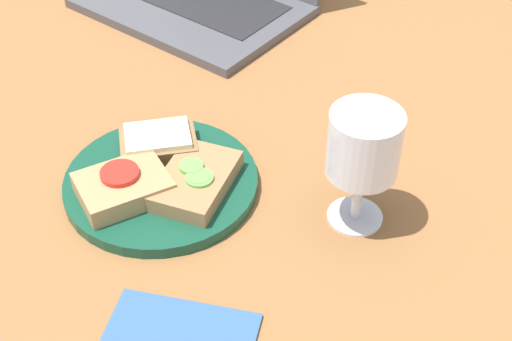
% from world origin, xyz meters
% --- Properties ---
extents(wooden_table, '(1.40, 1.40, 0.03)m').
position_xyz_m(wooden_table, '(0.00, 0.00, 0.01)').
color(wooden_table, brown).
rests_on(wooden_table, ground).
extents(plate, '(0.23, 0.23, 0.02)m').
position_xyz_m(plate, '(-0.04, -0.08, 0.04)').
color(plate, '#144733').
rests_on(plate, wooden_table).
extents(sandwich_with_tomato, '(0.11, 0.12, 0.03)m').
position_xyz_m(sandwich_with_tomato, '(-0.06, -0.12, 0.06)').
color(sandwich_with_tomato, '#A88456').
rests_on(sandwich_with_tomato, plate).
extents(sandwich_with_cucumber, '(0.11, 0.13, 0.03)m').
position_xyz_m(sandwich_with_cucumber, '(0.00, -0.06, 0.06)').
color(sandwich_with_cucumber, '#937047').
rests_on(sandwich_with_cucumber, plate).
extents(sandwich_with_cheese, '(0.11, 0.12, 0.03)m').
position_xyz_m(sandwich_with_cheese, '(-0.08, -0.04, 0.06)').
color(sandwich_with_cheese, brown).
rests_on(sandwich_with_cheese, plate).
extents(wine_glass, '(0.08, 0.08, 0.15)m').
position_xyz_m(wine_glass, '(0.17, 0.02, 0.13)').
color(wine_glass, white).
rests_on(wine_glass, wooden_table).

